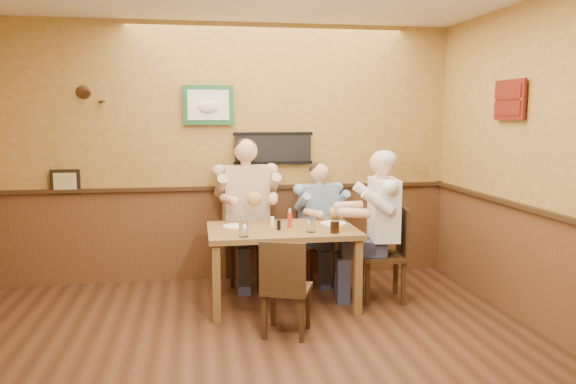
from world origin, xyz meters
name	(u,v)px	position (x,y,z in m)	size (l,w,h in m)	color
room	(265,134)	(0.13, 0.17, 1.69)	(5.02, 5.03, 2.81)	#331C0F
dining_table	(282,237)	(0.45, 1.50, 0.66)	(1.40, 0.90, 0.75)	brown
chair_back_left	(246,238)	(0.18, 2.29, 0.49)	(0.45, 0.45, 0.99)	#3C2713
chair_back_right	(318,243)	(0.97, 2.25, 0.41)	(0.38, 0.38, 0.82)	#3C2713
chair_right_end	(383,254)	(1.45, 1.47, 0.46)	(0.43, 0.43, 0.93)	#3C2713
chair_near_side	(287,286)	(0.38, 0.75, 0.41)	(0.38, 0.38, 0.82)	#3C2713
diner_tan_shirt	(246,219)	(0.18, 2.29, 0.70)	(0.65, 0.65, 1.41)	beige
diner_blue_polo	(318,227)	(0.97, 2.25, 0.59)	(0.54, 0.54, 1.17)	#7995B5
diner_white_elder	(383,234)	(1.45, 1.47, 0.66)	(0.61, 0.61, 1.33)	silver
water_glass_left	(244,230)	(0.06, 1.17, 0.81)	(0.09, 0.09, 0.13)	white
water_glass_mid	(311,225)	(0.69, 1.27, 0.81)	(0.08, 0.08, 0.12)	silver
cola_tumbler	(335,227)	(0.89, 1.19, 0.80)	(0.08, 0.08, 0.11)	black
hot_sauce_bottle	(290,219)	(0.53, 1.50, 0.83)	(0.04, 0.04, 0.16)	red
salt_shaker	(272,221)	(0.37, 1.61, 0.80)	(0.04, 0.04, 0.09)	white
pepper_shaker	(279,225)	(0.41, 1.41, 0.80)	(0.04, 0.04, 0.09)	black
plate_far_left	(236,226)	(0.02, 1.61, 0.76)	(0.24, 0.24, 0.02)	white
plate_far_right	(333,223)	(0.97, 1.59, 0.76)	(0.25, 0.25, 0.02)	white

